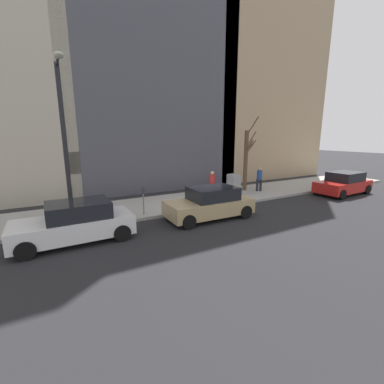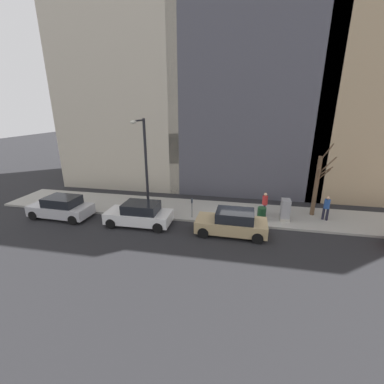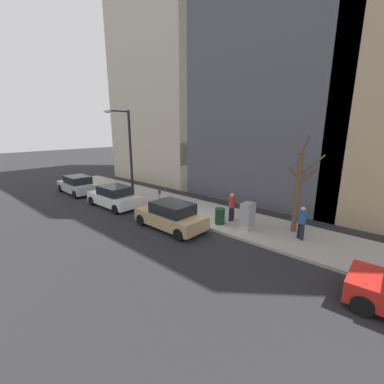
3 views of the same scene
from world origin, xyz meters
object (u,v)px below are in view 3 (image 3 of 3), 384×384
Objects in this scene: parked_car_tan at (171,216)px; utility_box at (247,216)px; office_tower_right at (184,48)px; office_block_center at (291,22)px; parking_meter at (160,197)px; bare_tree at (298,191)px; parked_car_silver at (77,185)px; pedestrian_near_meter at (302,221)px; pedestrian_midblock at (232,205)px; streetlamp at (127,149)px; trash_bin at (220,216)px; parked_car_white at (114,197)px.

utility_box reaches higher than parked_car_tan.
office_block_center is at bearing -87.50° from office_tower_right.
bare_tree reaches higher than parking_meter.
bare_tree is at bearing -75.99° from parked_car_silver.
parked_car_silver is at bearing 39.36° from pedestrian_near_meter.
utility_box is at bearing 122.07° from bare_tree.
pedestrian_midblock reaches higher than utility_box.
parked_car_tan is at bearing -139.27° from office_tower_right.
parked_car_tan is at bearing 178.05° from office_block_center.
streetlamp is 8.51m from trash_bin.
pedestrian_midblock is (2.93, -2.05, 0.35)m from parked_car_tan.
pedestrian_midblock is 16.03m from office_block_center.
parked_car_white is at bearing 115.49° from parking_meter.
streetlamp reaches higher than parked_car_white.
trash_bin is 0.03× the size of office_tower_right.
parked_car_white is 0.99× the size of parked_car_silver.
pedestrian_near_meter is at bearing -77.44° from trash_bin.
parked_car_white is 0.16× the size of office_tower_right.
pedestrian_midblock is at bearing -71.29° from parked_car_white.
bare_tree is 3.69m from pedestrian_midblock.
bare_tree reaches higher than parked_car_tan.
parking_meter is 6.19m from utility_box.
pedestrian_near_meter is at bearing -119.44° from office_tower_right.
parking_meter is at bearing 164.08° from office_block_center.
utility_box is at bearing -164.41° from office_block_center.
parked_car_silver reaches higher than trash_bin.
parked_car_silver is 17.92m from pedestrian_near_meter.
streetlamp reaches higher than parked_car_tan.
office_block_center reaches higher than parked_car_white.
parked_car_white reaches higher than trash_bin.
parked_car_white is 12.29m from pedestrian_near_meter.
parking_meter is 8.89m from pedestrian_near_meter.
streetlamp reaches higher than bare_tree.
pedestrian_near_meter is at bearing -82.31° from pedestrian_midblock.
office_tower_right reaches higher than parked_car_white.
streetlamp is at bearing 107.00° from pedestrian_midblock.
office_block_center is at bearing -29.09° from streetlamp.
office_block_center is (11.29, -3.22, 12.55)m from parking_meter.
parking_meter is at bearing 60.64° from parked_car_tan.
office_tower_right is (9.95, 14.05, 12.73)m from utility_box.
parked_car_silver is 21.76m from office_block_center.
parked_car_tan is at bearing -88.66° from parked_car_silver.
streetlamp is at bearing 93.04° from parking_meter.
pedestrian_near_meter is 3.95m from pedestrian_midblock.
parking_meter is at bearing 95.57° from trash_bin.
bare_tree is (3.61, -17.10, 1.63)m from parked_car_silver.
office_tower_right reaches higher than utility_box.
trash_bin is at bearing -172.67° from office_block_center.
utility_box is (2.32, -15.05, 0.11)m from parked_car_silver.
parking_meter is at bearing 111.64° from pedestrian_midblock.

